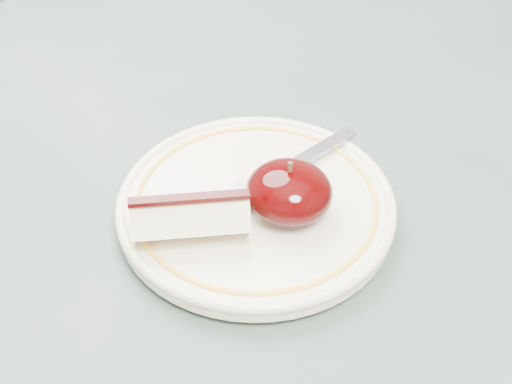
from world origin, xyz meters
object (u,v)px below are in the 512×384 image
at_px(plate, 256,205).
at_px(fork, 274,177).
at_px(table, 291,282).
at_px(apple_half, 289,192).

xyz_separation_m(plate, fork, (0.00, 0.03, 0.01)).
bearing_deg(plate, table, 35.83).
relative_size(apple_half, fork, 0.41).
xyz_separation_m(apple_half, fork, (-0.02, 0.03, -0.02)).
bearing_deg(fork, plate, -161.91).
bearing_deg(table, fork, 157.89).
bearing_deg(apple_half, fork, 130.92).
distance_m(apple_half, fork, 0.04).
height_order(table, fork, fork).
bearing_deg(fork, table, -87.00).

